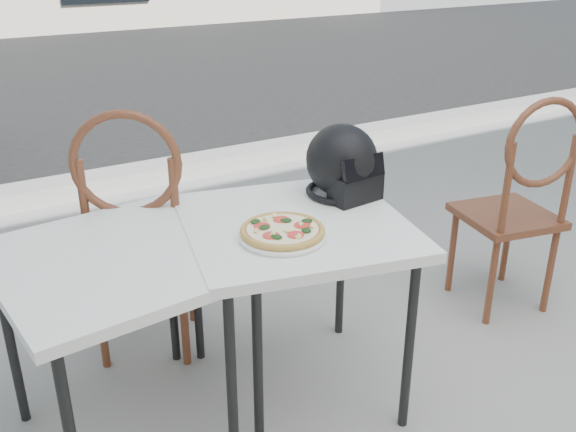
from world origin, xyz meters
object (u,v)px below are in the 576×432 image
cafe_table_main (295,238)px  helmet (343,165)px  cafe_chair_side (137,224)px  cafe_chair_main (521,195)px  cafe_table_side (121,272)px  plate (283,236)px  pizza (283,230)px

cafe_table_main → helmet: (0.28, 0.12, 0.19)m
cafe_chair_side → cafe_chair_main: bearing=-170.9°
cafe_chair_main → cafe_chair_side: cafe_chair_side is taller
helmet → cafe_table_side: (-0.88, -0.04, -0.19)m
cafe_chair_side → cafe_table_main: bearing=155.4°
cafe_chair_main → plate: bearing=15.8°
helmet → pizza: bearing=-156.5°
pizza → cafe_table_side: size_ratio=0.44×
helmet → cafe_chair_side: size_ratio=0.28×
pizza → helmet: bearing=29.3°
plate → cafe_chair_side: bearing=116.0°
helmet → cafe_chair_side: (-0.69, 0.40, -0.24)m
cafe_table_main → plate: 0.16m
plate → cafe_table_side: bearing=160.5°
pizza → helmet: 0.45m
helmet → cafe_chair_main: 0.93m
pizza → cafe_chair_main: (1.27, 0.10, -0.17)m
plate → pizza: bearing=51.6°
plate → cafe_chair_side: size_ratio=0.33×
cafe_table_main → pizza: (-0.11, -0.10, 0.09)m
cafe_table_main → cafe_chair_main: cafe_chair_main is taller
pizza → cafe_chair_side: bearing=116.0°
cafe_chair_main → cafe_chair_side: size_ratio=0.96×
cafe_table_main → cafe_table_side: size_ratio=1.09×
cafe_chair_main → cafe_table_side: cafe_chair_main is taller
cafe_table_side → plate: bearing=-19.5°
plate → cafe_chair_side: cafe_chair_side is taller
plate → cafe_chair_main: (1.27, 0.10, -0.15)m
pizza → cafe_table_side: 0.53m
cafe_chair_side → cafe_table_side: bearing=93.4°
cafe_table_main → plate: plate is taller
plate → cafe_table_side: (-0.49, 0.17, -0.08)m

